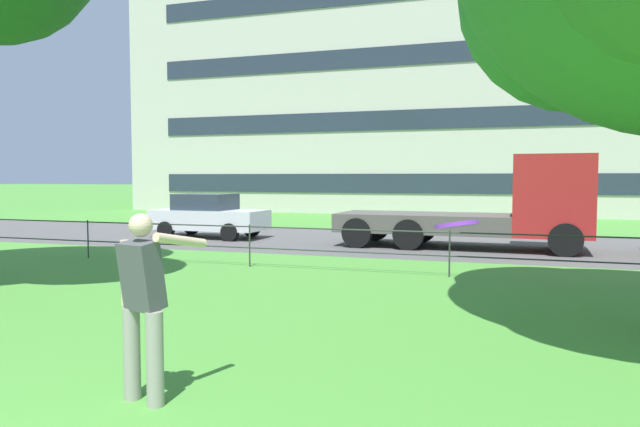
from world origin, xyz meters
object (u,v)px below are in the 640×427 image
Objects in this scene: frisbee at (456,225)px; apartment_building_background at (419,75)px; car_white_far_right at (208,216)px; person_thrower at (143,301)px; flatbed_truck_center at (498,208)px.

apartment_building_background reaches higher than frisbee.
car_white_far_right is (-9.88, 14.59, -1.04)m from frisbee.
person_thrower is 0.24× the size of flatbed_truck_center.
person_thrower reaches higher than car_white_far_right.
apartment_building_background reaches higher than car_white_far_right.
car_white_far_right is at bearing -99.79° from apartment_building_background.
frisbee is 14.32m from flatbed_truck_center.
car_white_far_right is (-6.94, 13.63, -0.18)m from person_thrower.
car_white_far_right is 9.75m from flatbed_truck_center.
flatbed_truck_center is (-0.14, 14.31, -0.61)m from frisbee.
apartment_building_background is at bearing 99.40° from frisbee.
frisbee is 37.87m from apartment_building_background.
frisbee is 17.65m from car_white_far_right.
apartment_building_background is (-3.13, 35.72, 8.10)m from person_thrower.
flatbed_truck_center reaches higher than frisbee.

